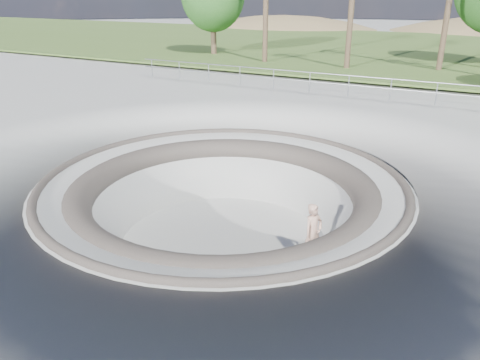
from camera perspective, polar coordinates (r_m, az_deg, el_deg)
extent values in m
plane|color=#A1A19C|center=(13.14, -2.05, -0.04)|extent=(180.00, 180.00, 0.00)
torus|color=#A1A19C|center=(14.01, -1.94, -7.64)|extent=(14.00, 14.00, 4.00)
cylinder|color=#A1A19C|center=(13.99, -1.94, -7.47)|extent=(6.60, 6.60, 0.10)
torus|color=#4E453E|center=(13.14, -2.04, -0.12)|extent=(10.24, 10.24, 0.24)
torus|color=#4E453E|center=(13.31, -2.02, -1.84)|extent=(8.91, 8.91, 0.81)
cube|color=#445F26|center=(45.14, 21.18, 14.61)|extent=(180.00, 36.00, 0.12)
ellipsoid|color=olive|center=(72.19, 5.30, 12.86)|extent=(50.40, 36.00, 23.40)
cylinder|color=gray|center=(23.61, 13.20, 12.29)|extent=(25.00, 0.05, 0.05)
cylinder|color=gray|center=(23.69, 13.10, 11.22)|extent=(25.00, 0.05, 0.05)
cube|color=olive|center=(13.00, 8.69, -9.54)|extent=(0.94, 0.45, 0.02)
cylinder|color=#B3B2B7|center=(13.02, 8.68, -9.69)|extent=(0.08, 0.19, 0.04)
cylinder|color=#B3B2B7|center=(13.02, 8.68, -9.69)|extent=(0.08, 0.19, 0.04)
cylinder|color=beige|center=(13.02, 8.68, -9.72)|extent=(0.08, 0.05, 0.07)
cylinder|color=beige|center=(13.02, 8.68, -9.72)|extent=(0.08, 0.05, 0.07)
cylinder|color=beige|center=(13.02, 8.68, -9.72)|extent=(0.08, 0.05, 0.07)
cylinder|color=beige|center=(13.02, 8.68, -9.72)|extent=(0.08, 0.05, 0.07)
imported|color=tan|center=(12.59, 8.90, -6.33)|extent=(0.59, 0.70, 1.63)
cylinder|color=brown|center=(38.73, -3.26, 18.05)|extent=(0.44, 0.44, 4.22)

